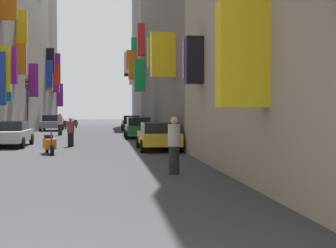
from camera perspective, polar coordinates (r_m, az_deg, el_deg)
ground_plane at (r=34.13m, az=-9.94°, el=-1.64°), size 140.00×140.00×0.00m
building_left_mid_c at (r=52.87m, az=-18.08°, el=10.99°), size 6.83×6.33×21.23m
building_left_far at (r=60.54m, az=-16.69°, el=9.27°), size 7.14×9.58×20.11m
building_right_mid_b at (r=35.76m, az=3.22°, el=11.87°), size 7.26×26.81×16.59m
building_right_mid_c at (r=50.58m, az=-0.10°, el=7.44°), size 7.22×3.86×14.09m
building_right_far at (r=58.95m, az=-1.14°, el=10.09°), size 7.29×12.22×21.22m
parked_car_black at (r=45.75m, az=-4.53°, el=0.17°), size 1.88×3.94×1.46m
parked_car_green at (r=32.99m, az=-3.66°, el=-0.39°), size 1.89×4.19×1.48m
parked_car_silver at (r=26.62m, az=-18.70°, el=-1.04°), size 1.97×4.39×1.38m
parked_car_yellow at (r=22.95m, az=-1.17°, el=-1.39°), size 1.99×4.22×1.37m
parked_car_grey at (r=46.58m, az=-14.00°, el=0.18°), size 1.98×4.29×1.51m
scooter_orange at (r=21.58m, az=-14.30°, el=-2.34°), size 0.73×1.86×1.13m
scooter_black at (r=50.54m, az=-12.55°, el=-0.07°), size 0.55×1.88×1.13m
scooter_green at (r=54.84m, az=-11.31°, el=0.07°), size 0.74×1.90×1.13m
pedestrian_crossing at (r=37.61m, az=-13.06°, el=-0.03°), size 0.53×0.53×1.74m
pedestrian_near_left at (r=25.73m, az=-11.81°, el=-0.97°), size 0.52×0.52×1.58m
pedestrian_near_right at (r=14.27m, az=0.75°, el=-2.62°), size 0.53×0.53×1.76m
traffic_light_near_corner at (r=37.28m, az=-16.81°, el=3.14°), size 0.26×0.34×4.35m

